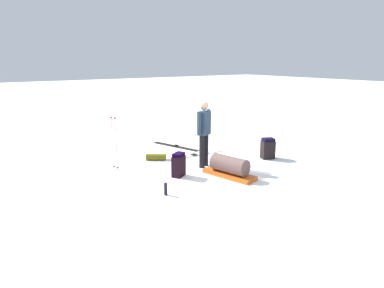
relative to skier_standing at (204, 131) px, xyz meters
The scene contains 10 objects.
ground_plane 1.07m from the skier_standing, 106.87° to the left, with size 80.00×80.00×0.00m, color white.
skier_standing is the anchor object (origin of this frame).
ski_pair_near 1.40m from the skier_standing, 20.85° to the right, with size 0.20×1.94×0.05m.
ski_pair_far 2.41m from the skier_standing, 12.41° to the right, with size 1.77×0.70×0.05m.
backpack_large_dark 2.08m from the skier_standing, 102.40° to the right, with size 0.39×0.43×0.58m.
backpack_bright 1.19m from the skier_standing, 105.64° to the left, with size 0.36×0.41×0.57m.
ski_poles_planted_near 2.26m from the skier_standing, 61.37° to the left, with size 0.21×0.11×1.35m.
gear_sled 1.21m from the skier_standing, behind, with size 1.37×0.74×0.49m.
sleeping_mat_rolled 1.66m from the skier_standing, 31.96° to the left, with size 0.18×0.18×0.55m, color #5B5511.
thermos_bottle 2.24m from the skier_standing, 121.47° to the left, with size 0.07×0.07×0.26m, color black.
Camera 1 is at (-6.59, 4.55, 2.71)m, focal length 31.61 mm.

